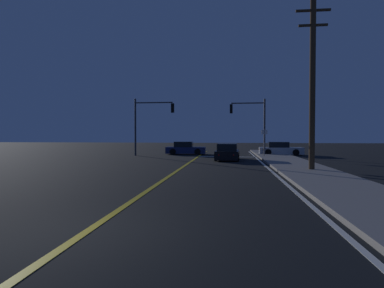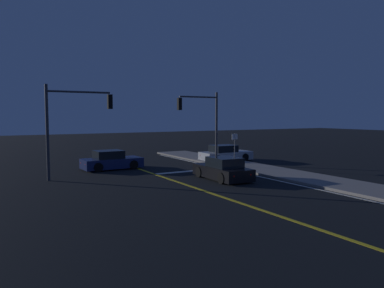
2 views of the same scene
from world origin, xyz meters
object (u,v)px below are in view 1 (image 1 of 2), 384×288
at_px(car_parked_curb_black, 227,153).
at_px(traffic_signal_far_left, 149,118).
at_px(street_sign_corner, 264,139).
at_px(car_following_oncoming_navy, 185,149).
at_px(car_lead_oncoming_silver, 280,149).
at_px(utility_pole_right, 312,83).
at_px(traffic_signal_near_right, 252,118).

xyz_separation_m(car_parked_curb_black, traffic_signal_far_left, (-7.66, 4.67, 3.17)).
distance_m(car_parked_curb_black, street_sign_corner, 4.77).
bearing_deg(street_sign_corner, car_following_oncoming_navy, 151.93).
bearing_deg(car_following_oncoming_navy, car_lead_oncoming_silver, 87.38).
bearing_deg(car_lead_oncoming_silver, car_following_oncoming_navy, -89.22).
bearing_deg(car_parked_curb_black, car_following_oncoming_navy, 123.21).
xyz_separation_m(car_parked_curb_black, car_following_oncoming_navy, (-4.47, 7.41, 0.00)).
relative_size(car_parked_curb_black, street_sign_corner, 1.67).
distance_m(car_parked_curb_black, car_following_oncoming_navy, 8.65).
xyz_separation_m(utility_pole_right, street_sign_corner, (-1.40, 11.36, -3.18)).
bearing_deg(car_parked_curb_black, street_sign_corner, 47.00).
bearing_deg(car_parked_curb_black, car_lead_oncoming_silver, 56.13).
bearing_deg(car_lead_oncoming_silver, street_sign_corner, -25.07).
bearing_deg(car_parked_curb_black, traffic_signal_near_right, 71.03).
bearing_deg(traffic_signal_near_right, traffic_signal_far_left, 7.97).
height_order(traffic_signal_far_left, utility_pole_right, utility_pole_right).
distance_m(traffic_signal_near_right, utility_pole_right, 14.40).
distance_m(car_parked_curb_black, traffic_signal_near_right, 7.22).
height_order(car_parked_curb_black, traffic_signal_near_right, traffic_signal_near_right).
bearing_deg(car_lead_oncoming_silver, car_parked_curb_black, -34.50).
relative_size(car_parked_curb_black, car_lead_oncoming_silver, 0.97).
bearing_deg(car_following_oncoming_navy, utility_pole_right, 28.66).
height_order(traffic_signal_near_right, utility_pole_right, utility_pole_right).
bearing_deg(car_following_oncoming_navy, car_parked_curb_black, 29.20).
xyz_separation_m(traffic_signal_far_left, street_sign_corner, (10.94, -1.40, -2.04)).
distance_m(car_parked_curb_black, car_lead_oncoming_silver, 9.01).
height_order(car_following_oncoming_navy, utility_pole_right, utility_pole_right).
relative_size(car_following_oncoming_navy, street_sign_corner, 1.65).
distance_m(car_following_oncoming_navy, utility_pole_right, 18.51).
distance_m(traffic_signal_near_right, street_sign_corner, 3.57).
bearing_deg(utility_pole_right, street_sign_corner, 97.02).
xyz_separation_m(car_following_oncoming_navy, car_lead_oncoming_silver, (9.76, -0.12, 0.00)).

